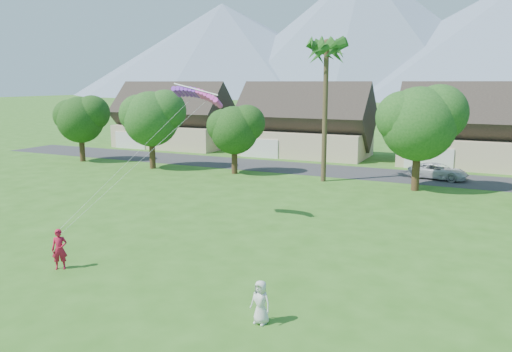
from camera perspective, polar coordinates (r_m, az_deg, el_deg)
The scene contains 10 objects.
ground at distance 19.89m, azimuth -12.84°, elevation -15.80°, with size 500.00×500.00×0.00m, color #2D6019.
street at distance 49.95m, azimuth 11.79°, elevation 0.35°, with size 90.00×7.00×0.01m, color #2D2D30.
kite_flyer at distance 25.66m, azimuth -21.54°, elevation -7.79°, with size 0.71×0.47×1.96m, color #AD132F.
watcher at distance 18.88m, azimuth 0.53°, elevation -14.23°, with size 0.81×0.53×1.66m, color silver.
parked_car at distance 48.71m, azimuth 20.11°, elevation 0.52°, with size 2.39×5.18×1.44m, color silver.
mountain_ridge at distance 274.62m, azimuth 25.74°, elevation 13.92°, with size 540.00×240.00×70.00m.
houses_row at distance 58.11m, azimuth 14.49°, elevation 5.10°, with size 72.75×8.19×8.86m.
tree_row at distance 43.75m, azimuth 8.70°, elevation 5.48°, with size 62.27×6.67×8.45m.
fan_palm at distance 44.49m, azimuth 8.09°, elevation 14.49°, with size 3.00×3.00×13.80m.
parafoil_kite at distance 31.08m, azimuth -6.59°, elevation 9.37°, with size 3.20×1.12×0.50m.
Camera 1 is at (11.22, -13.87, 8.79)m, focal length 35.00 mm.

